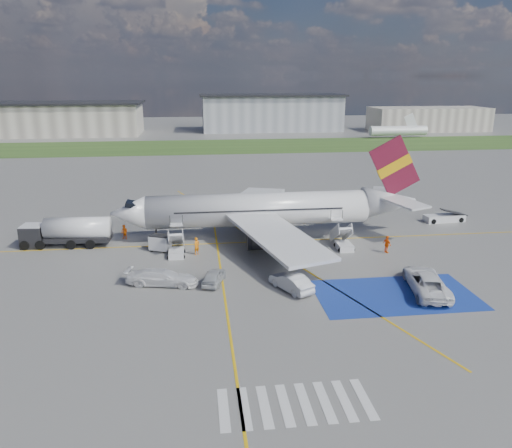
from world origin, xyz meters
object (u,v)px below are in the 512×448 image
object	(u,v)px
car_silver_b	(291,282)
van_white_b	(162,275)
airliner	(270,209)
gpu_cart	(160,244)
belt_loader	(444,218)
car_silver_a	(214,276)
van_white_a	(426,278)
fuel_tanker	(67,234)

from	to	relation	value
car_silver_b	van_white_b	bearing A→B (deg)	-40.61
airliner	van_white_b	bearing A→B (deg)	-132.34
airliner	car_silver_b	xyz separation A→B (m)	(-0.47, -15.90, -2.61)
gpu_cart	belt_loader	distance (m)	37.46
belt_loader	car_silver_a	bearing A→B (deg)	-155.38
gpu_cart	van_white_a	size ratio (longest dim) A/B	0.41
car_silver_a	van_white_b	xyz separation A→B (m)	(-4.77, 0.24, 0.29)
van_white_a	gpu_cart	bearing A→B (deg)	-18.30
car_silver_a	car_silver_b	distance (m)	7.25
belt_loader	van_white_a	world-z (taller)	van_white_a
van_white_a	van_white_b	size ratio (longest dim) A/B	1.24
fuel_tanker	van_white_b	bearing A→B (deg)	-43.99
van_white_b	airliner	bearing A→B (deg)	-29.75
car_silver_a	airliner	bearing A→B (deg)	-101.92
car_silver_b	van_white_a	size ratio (longest dim) A/B	0.76
fuel_tanker	van_white_a	size ratio (longest dim) A/B	1.60
fuel_tanker	car_silver_a	world-z (taller)	fuel_tanker
airliner	belt_loader	xyz separation A→B (m)	(23.94, 3.49, -2.97)
gpu_cart	car_silver_b	world-z (taller)	gpu_cart
car_silver_b	van_white_a	xyz separation A→B (m)	(12.02, -1.53, 0.38)
fuel_tanker	van_white_b	world-z (taller)	fuel_tanker
airliner	van_white_a	xyz separation A→B (m)	(11.55, -17.43, -2.23)
van_white_a	van_white_b	distance (m)	23.99
gpu_cart	car_silver_b	distance (m)	17.36
belt_loader	car_silver_b	distance (m)	31.17
car_silver_a	car_silver_b	xyz separation A→B (m)	(6.83, -2.42, 0.10)
airliner	fuel_tanker	distance (m)	23.41
car_silver_b	belt_loader	bearing A→B (deg)	-169.26
belt_loader	van_white_a	xyz separation A→B (m)	(-12.39, -20.92, 0.74)
belt_loader	car_silver_a	size ratio (longest dim) A/B	1.43
fuel_tanker	car_silver_a	size ratio (longest dim) A/B	2.46
gpu_cart	van_white_a	xyz separation A→B (m)	(24.37, -13.72, 0.35)
airliner	gpu_cart	bearing A→B (deg)	-163.87
fuel_tanker	car_silver_b	bearing A→B (deg)	-29.52
fuel_tanker	car_silver_a	bearing A→B (deg)	-34.46
fuel_tanker	van_white_a	xyz separation A→B (m)	(34.87, -16.69, -0.24)
gpu_cart	van_white_b	distance (m)	9.57
fuel_tanker	car_silver_b	xyz separation A→B (m)	(22.85, -15.15, -0.62)
airliner	fuel_tanker	xyz separation A→B (m)	(-23.32, -0.74, -1.99)
belt_loader	gpu_cart	bearing A→B (deg)	-172.82
car_silver_b	airliner	bearing A→B (deg)	-119.41
belt_loader	car_silver_b	size ratio (longest dim) A/B	1.21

